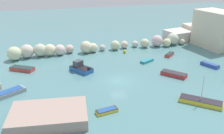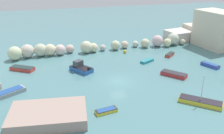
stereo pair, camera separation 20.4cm
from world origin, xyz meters
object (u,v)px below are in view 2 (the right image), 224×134
(moored_boat_1, at_px, (174,74))
(moored_boat_5, at_px, (170,55))
(moored_boat_6, at_px, (106,111))
(moored_boat_7, at_px, (22,69))
(moored_boat_3, at_px, (200,102))
(moored_boat_2, at_px, (81,68))
(stone_dock, at_px, (48,115))
(moored_boat_0, at_px, (10,92))
(moored_boat_10, at_px, (60,123))
(channel_buoy, at_px, (125,51))
(moored_boat_9, at_px, (210,65))
(moored_boat_4, at_px, (147,61))

(moored_boat_1, distance_m, moored_boat_5, 10.35)
(moored_boat_6, bearing_deg, moored_boat_7, 112.33)
(moored_boat_3, xyz_separation_m, moored_boat_6, (-12.71, 1.52, -0.09))
(moored_boat_5, bearing_deg, moored_boat_6, -176.51)
(moored_boat_2, xyz_separation_m, moored_boat_5, (19.14, 2.88, -0.33))
(stone_dock, height_order, moored_boat_1, stone_dock)
(moored_boat_0, height_order, moored_boat_1, moored_boat_0)
(moored_boat_2, bearing_deg, stone_dock, 121.38)
(moored_boat_3, height_order, moored_boat_10, moored_boat_3)
(channel_buoy, relative_size, moored_boat_10, 0.27)
(moored_boat_6, xyz_separation_m, moored_boat_10, (-5.85, -1.02, -0.05))
(moored_boat_1, height_order, moored_boat_3, moored_boat_3)
(moored_boat_10, bearing_deg, stone_dock, -117.16)
(moored_boat_5, relative_size, moored_boat_10, 1.12)
(channel_buoy, relative_size, moored_boat_9, 0.19)
(moored_boat_3, bearing_deg, moored_boat_5, 115.69)
(moored_boat_9, bearing_deg, moored_boat_0, -109.14)
(stone_dock, height_order, moored_boat_4, stone_dock)
(moored_boat_6, distance_m, moored_boat_9, 24.53)
(stone_dock, bearing_deg, channel_buoy, 51.27)
(channel_buoy, distance_m, moored_boat_4, 6.84)
(moored_boat_3, bearing_deg, stone_dock, -142.91)
(moored_boat_4, xyz_separation_m, moored_boat_10, (-18.16, -16.18, -0.02))
(moored_boat_9, bearing_deg, stone_dock, -93.47)
(moored_boat_10, bearing_deg, moored_boat_6, 119.37)
(channel_buoy, xyz_separation_m, moored_boat_6, (-9.94, -21.57, -0.09))
(moored_boat_1, xyz_separation_m, moored_boat_7, (-24.77, 9.88, 0.00))
(moored_boat_1, distance_m, moored_boat_6, 15.94)
(stone_dock, height_order, moored_boat_5, stone_dock)
(moored_boat_5, distance_m, moored_boat_7, 29.12)
(moored_boat_2, relative_size, moored_boat_10, 1.81)
(moored_boat_0, bearing_deg, moored_boat_5, -14.17)
(moored_boat_2, bearing_deg, moored_boat_9, -135.59)
(moored_boat_2, relative_size, moored_boat_4, 1.47)
(moored_boat_1, height_order, moored_boat_4, moored_boat_1)
(moored_boat_0, relative_size, moored_boat_4, 1.47)
(moored_boat_6, height_order, moored_boat_10, moored_boat_6)
(moored_boat_4, bearing_deg, moored_boat_2, 157.43)
(moored_boat_7, bearing_deg, channel_buoy, -136.45)
(moored_boat_0, height_order, moored_boat_3, moored_boat_3)
(stone_dock, relative_size, moored_boat_4, 2.93)
(moored_boat_1, bearing_deg, moored_boat_6, 79.31)
(moored_boat_9, bearing_deg, channel_buoy, -154.34)
(moored_boat_1, relative_size, moored_boat_5, 1.51)
(moored_boat_4, bearing_deg, moored_boat_3, -115.16)
(moored_boat_1, relative_size, moored_boat_2, 0.94)
(moored_boat_0, distance_m, moored_boat_9, 34.74)
(moored_boat_0, relative_size, moored_boat_6, 1.52)
(moored_boat_2, bearing_deg, moored_boat_5, -115.87)
(moored_boat_1, xyz_separation_m, moored_boat_10, (-19.79, -8.76, -0.13))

